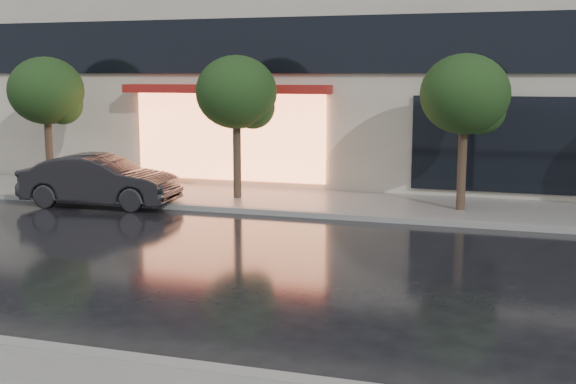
% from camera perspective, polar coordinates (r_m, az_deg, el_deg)
% --- Properties ---
extents(ground, '(120.00, 120.00, 0.00)m').
position_cam_1_polar(ground, '(9.92, -8.94, -11.42)').
color(ground, black).
rests_on(ground, ground).
extents(sidewalk_far, '(60.00, 3.50, 0.12)m').
position_cam_1_polar(sidewalk_far, '(19.31, 4.59, -0.93)').
color(sidewalk_far, slate).
rests_on(sidewalk_far, ground).
extents(curb_near, '(60.00, 0.25, 0.14)m').
position_cam_1_polar(curb_near, '(9.07, -11.81, -13.05)').
color(curb_near, gray).
rests_on(curb_near, ground).
extents(curb_far, '(60.00, 0.25, 0.14)m').
position_cam_1_polar(curb_far, '(17.64, 3.32, -1.87)').
color(curb_far, gray).
rests_on(curb_far, ground).
extents(tree_far_west, '(2.20, 2.20, 3.99)m').
position_cam_1_polar(tree_far_west, '(22.54, -18.40, 7.41)').
color(tree_far_west, '#33261C').
rests_on(tree_far_west, ground).
extents(tree_mid_west, '(2.20, 2.20, 3.99)m').
position_cam_1_polar(tree_mid_west, '(19.66, -3.91, 7.65)').
color(tree_mid_west, '#33261C').
rests_on(tree_mid_west, ground).
extents(tree_mid_east, '(2.20, 2.20, 3.99)m').
position_cam_1_polar(tree_mid_east, '(18.36, 13.98, 7.28)').
color(tree_mid_east, '#33261C').
rests_on(tree_mid_east, ground).
extents(parked_car, '(4.26, 1.78, 1.37)m').
position_cam_1_polar(parked_car, '(19.80, -14.65, 0.88)').
color(parked_car, black).
rests_on(parked_car, ground).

